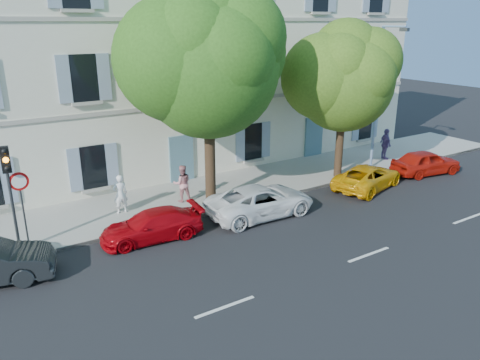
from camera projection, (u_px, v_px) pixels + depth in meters
ground at (298, 217)px, 19.91m from camera, size 90.00×90.00×0.00m
sidewalk at (241, 186)px, 23.44m from camera, size 36.00×4.50×0.15m
kerb at (267, 199)px, 21.70m from camera, size 36.00×0.16×0.16m
building at (186, 57)px, 26.10m from camera, size 28.00×7.00×12.00m
car_red_coupe at (152, 225)px, 17.74m from camera, size 4.03×1.94×1.13m
car_white_coupe at (261, 201)px, 19.89m from camera, size 4.84×2.35×1.33m
car_yellow_supercar at (368, 177)px, 23.14m from camera, size 4.66×3.05×1.19m
car_red_hatchback at (426, 162)px, 25.29m from camera, size 4.14×2.23×1.34m
tree_left at (208, 67)px, 19.31m from camera, size 5.98×5.98×9.27m
tree_right at (344, 82)px, 23.16m from camera, size 4.96×4.96×7.64m
traffic_light at (8, 177)px, 15.81m from camera, size 0.32×0.43×3.84m
road_sign at (21, 194)px, 16.29m from camera, size 0.66×0.11×2.86m
street_lamp at (380, 91)px, 24.63m from camera, size 0.30×1.62×7.56m
pedestrian_a at (120, 194)px, 19.74m from camera, size 0.64×0.43×1.69m
pedestrian_b at (182, 183)px, 21.01m from camera, size 0.96×0.84×1.70m
pedestrian_c at (386, 144)px, 27.42m from camera, size 0.78×1.16×1.83m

